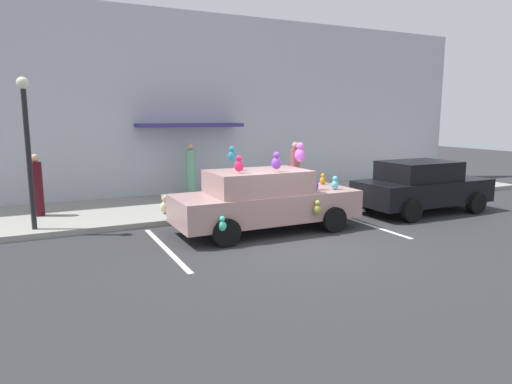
{
  "coord_description": "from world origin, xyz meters",
  "views": [
    {
      "loc": [
        -5.16,
        -8.44,
        2.86
      ],
      "look_at": [
        -0.04,
        2.0,
        0.9
      ],
      "focal_mm": 31.76,
      "sensor_mm": 36.0,
      "label": 1
    }
  ],
  "objects_px": {
    "teddy_bear_on_sidewalk": "(165,205)",
    "pedestrian_by_lamp": "(37,187)",
    "pedestrian_near_shopfront": "(295,170)",
    "plush_covered_car": "(265,200)",
    "pedestrian_walking_past": "(191,172)",
    "parked_sedan_behind": "(422,186)",
    "street_lamp_post": "(27,137)"
  },
  "relations": [
    {
      "from": "teddy_bear_on_sidewalk",
      "to": "pedestrian_by_lamp",
      "type": "xyz_separation_m",
      "value": [
        -3.2,
        1.27,
        0.55
      ]
    },
    {
      "from": "pedestrian_near_shopfront",
      "to": "plush_covered_car",
      "type": "bearing_deg",
      "value": -130.63
    },
    {
      "from": "plush_covered_car",
      "to": "pedestrian_walking_past",
      "type": "height_order",
      "value": "plush_covered_car"
    },
    {
      "from": "parked_sedan_behind",
      "to": "pedestrian_by_lamp",
      "type": "xyz_separation_m",
      "value": [
        -10.31,
        3.76,
        0.16
      ]
    },
    {
      "from": "parked_sedan_behind",
      "to": "street_lamp_post",
      "type": "height_order",
      "value": "street_lamp_post"
    },
    {
      "from": "street_lamp_post",
      "to": "pedestrian_near_shopfront",
      "type": "relative_size",
      "value": 1.96
    },
    {
      "from": "parked_sedan_behind",
      "to": "pedestrian_by_lamp",
      "type": "distance_m",
      "value": 10.98
    },
    {
      "from": "plush_covered_car",
      "to": "street_lamp_post",
      "type": "xyz_separation_m",
      "value": [
        -5.2,
        2.1,
        1.57
      ]
    },
    {
      "from": "street_lamp_post",
      "to": "pedestrian_near_shopfront",
      "type": "distance_m",
      "value": 8.33
    },
    {
      "from": "pedestrian_near_shopfront",
      "to": "pedestrian_walking_past",
      "type": "distance_m",
      "value": 3.56
    },
    {
      "from": "teddy_bear_on_sidewalk",
      "to": "pedestrian_near_shopfront",
      "type": "xyz_separation_m",
      "value": [
        4.79,
        0.96,
        0.61
      ]
    },
    {
      "from": "pedestrian_by_lamp",
      "to": "teddy_bear_on_sidewalk",
      "type": "bearing_deg",
      "value": -21.67
    },
    {
      "from": "pedestrian_walking_past",
      "to": "plush_covered_car",
      "type": "bearing_deg",
      "value": -85.3
    },
    {
      "from": "teddy_bear_on_sidewalk",
      "to": "pedestrian_walking_past",
      "type": "xyz_separation_m",
      "value": [
        1.49,
        2.29,
        0.58
      ]
    },
    {
      "from": "pedestrian_by_lamp",
      "to": "pedestrian_near_shopfront",
      "type": "bearing_deg",
      "value": -2.25
    },
    {
      "from": "pedestrian_near_shopfront",
      "to": "pedestrian_by_lamp",
      "type": "bearing_deg",
      "value": 177.75
    },
    {
      "from": "pedestrian_near_shopfront",
      "to": "pedestrian_walking_past",
      "type": "bearing_deg",
      "value": 158.01
    },
    {
      "from": "parked_sedan_behind",
      "to": "teddy_bear_on_sidewalk",
      "type": "xyz_separation_m",
      "value": [
        -7.11,
        2.49,
        -0.38
      ]
    },
    {
      "from": "pedestrian_by_lamp",
      "to": "parked_sedan_behind",
      "type": "bearing_deg",
      "value": -20.03
    },
    {
      "from": "teddy_bear_on_sidewalk",
      "to": "pedestrian_walking_past",
      "type": "bearing_deg",
      "value": 56.97
    },
    {
      "from": "teddy_bear_on_sidewalk",
      "to": "pedestrian_by_lamp",
      "type": "bearing_deg",
      "value": 158.33
    },
    {
      "from": "teddy_bear_on_sidewalk",
      "to": "pedestrian_by_lamp",
      "type": "height_order",
      "value": "pedestrian_by_lamp"
    },
    {
      "from": "pedestrian_near_shopfront",
      "to": "pedestrian_walking_past",
      "type": "xyz_separation_m",
      "value": [
        -3.3,
        1.33,
        -0.03
      ]
    },
    {
      "from": "parked_sedan_behind",
      "to": "pedestrian_near_shopfront",
      "type": "xyz_separation_m",
      "value": [
        -2.32,
        3.45,
        0.23
      ]
    },
    {
      "from": "teddy_bear_on_sidewalk",
      "to": "street_lamp_post",
      "type": "bearing_deg",
      "value": -174.17
    },
    {
      "from": "plush_covered_car",
      "to": "parked_sedan_behind",
      "type": "height_order",
      "value": "plush_covered_car"
    },
    {
      "from": "plush_covered_car",
      "to": "parked_sedan_behind",
      "type": "xyz_separation_m",
      "value": [
        5.23,
        -0.05,
        -0.01
      ]
    },
    {
      "from": "pedestrian_walking_past",
      "to": "street_lamp_post",
      "type": "bearing_deg",
      "value": -151.32
    },
    {
      "from": "plush_covered_car",
      "to": "pedestrian_walking_past",
      "type": "bearing_deg",
      "value": 94.7
    },
    {
      "from": "pedestrian_walking_past",
      "to": "pedestrian_near_shopfront",
      "type": "bearing_deg",
      "value": -21.99
    },
    {
      "from": "parked_sedan_behind",
      "to": "pedestrian_walking_past",
      "type": "distance_m",
      "value": 7.38
    },
    {
      "from": "parked_sedan_behind",
      "to": "street_lamp_post",
      "type": "bearing_deg",
      "value": 168.36
    }
  ]
}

